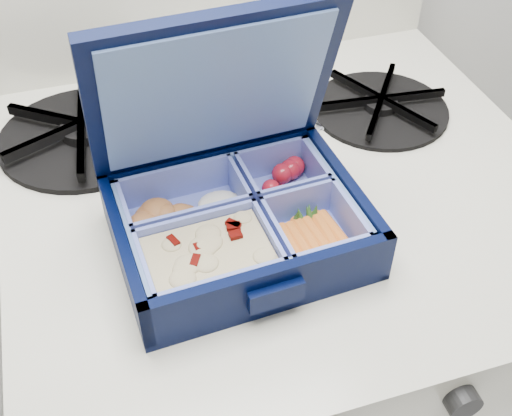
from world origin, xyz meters
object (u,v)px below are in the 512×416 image
object	(u,v)px
bento_box	(239,225)
fork	(282,154)
burner_grate	(381,103)
stove	(271,383)

from	to	relation	value
bento_box	fork	bearing A→B (deg)	51.02
bento_box	burner_grate	size ratio (longest dim) A/B	1.38
stove	burner_grate	distance (m)	0.47
bento_box	burner_grate	xyz separation A→B (m)	(0.22, 0.16, -0.01)
burner_grate	fork	distance (m)	0.14
stove	burner_grate	bearing A→B (deg)	22.22
bento_box	burner_grate	bearing A→B (deg)	32.76
bento_box	burner_grate	distance (m)	0.27
stove	burner_grate	xyz separation A→B (m)	(0.15, 0.06, 0.44)
bento_box	fork	world-z (taller)	bento_box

